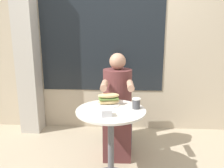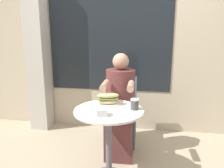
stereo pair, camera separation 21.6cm
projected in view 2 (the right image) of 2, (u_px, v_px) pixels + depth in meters
The scene contains 8 objects.
storefront_wall at pixel (124, 35), 3.11m from camera, with size 8.00×0.09×2.80m.
lattice_pillar at pixel (37, 49), 3.16m from camera, with size 0.27×0.27×2.40m.
cafe_table at pixel (109, 130), 2.07m from camera, with size 0.65×0.65×0.74m.
diner_chair at pixel (123, 103), 2.89m from camera, with size 0.39×0.39×0.87m.
seated_diner at pixel (120, 112), 2.56m from camera, with size 0.34×0.60×1.21m.
sandwich_on_plate at pixel (108, 100), 2.15m from camera, with size 0.22×0.21×0.12m.
drink_cup at pixel (135, 104), 2.02m from camera, with size 0.08×0.08×0.10m.
napkin_box at pixel (102, 112), 1.87m from camera, with size 0.11×0.11×0.06m.
Camera 2 is at (0.33, -1.89, 1.43)m, focal length 35.00 mm.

